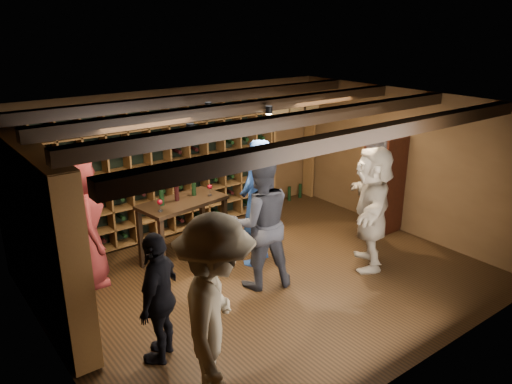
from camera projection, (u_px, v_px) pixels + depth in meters
ground at (269, 278)px, 7.31m from camera, size 6.00×6.00×0.00m
room_shell at (268, 113)px, 6.55m from camera, size 6.00×6.00×6.00m
wine_rack_back at (159, 172)px, 8.38m from camera, size 4.65×0.30×2.20m
wine_rack_left at (41, 236)px, 5.94m from camera, size 0.30×2.65×2.20m
crate_shelf at (291, 126)px, 9.91m from camera, size 1.20×0.32×2.07m
display_cabinet at (383, 184)px, 8.73m from camera, size 0.55×0.50×1.75m
man_blue_shirt at (257, 203)px, 7.50m from camera, size 0.84×0.71×1.95m
man_grey_suit at (260, 222)px, 6.85m from camera, size 1.12×1.00×1.90m
guest_red_floral at (82, 221)px, 6.85m from camera, size 0.68×0.98×1.93m
guest_woman_black at (159, 297)px, 5.38m from camera, size 0.91×0.87×1.52m
guest_khaki at (216, 317)px, 4.59m from camera, size 1.38×1.48×2.01m
guest_beige at (372, 208)px, 7.42m from camera, size 1.61×1.63×1.88m
tasting_table at (183, 209)px, 7.58m from camera, size 1.41×0.85×1.28m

